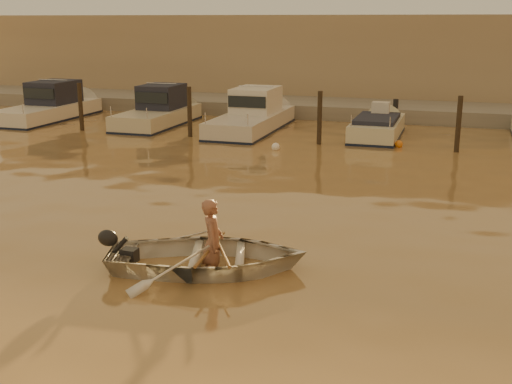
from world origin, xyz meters
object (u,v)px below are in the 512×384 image
(moored_boat_1, at_px, (157,111))
(dinghy, at_px, (208,256))
(moored_boat_3, at_px, (377,131))
(waterfront_building, at_px, (374,60))
(moored_boat_2, at_px, (251,116))
(person, at_px, (213,243))
(moored_boat_0, at_px, (47,106))

(moored_boat_1, bearing_deg, dinghy, -60.79)
(moored_boat_3, height_order, waterfront_building, waterfront_building)
(moored_boat_1, distance_m, moored_boat_2, 4.42)
(moored_boat_1, height_order, moored_boat_2, same)
(moored_boat_2, distance_m, moored_boat_3, 5.33)
(dinghy, xyz_separation_m, moored_boat_2, (-4.10, 15.23, 0.36))
(moored_boat_3, bearing_deg, person, -94.22)
(waterfront_building, bearing_deg, dinghy, -88.94)
(moored_boat_0, height_order, waterfront_building, waterfront_building)
(dinghy, distance_m, moored_boat_2, 15.77)
(person, xyz_separation_m, waterfront_building, (-0.58, 26.20, 1.86))
(dinghy, relative_size, moored_boat_1, 0.61)
(dinghy, bearing_deg, waterfront_building, -15.81)
(moored_boat_0, distance_m, moored_boat_2, 10.11)
(waterfront_building, bearing_deg, person, -88.73)
(moored_boat_3, xyz_separation_m, waterfront_building, (-1.70, 11.00, 2.17))
(moored_boat_2, distance_m, waterfront_building, 11.71)
(waterfront_building, bearing_deg, moored_boat_0, -141.29)
(moored_boat_3, bearing_deg, moored_boat_0, 180.00)
(waterfront_building, bearing_deg, moored_boat_3, -81.21)
(dinghy, relative_size, moored_boat_3, 0.71)
(moored_boat_2, bearing_deg, person, -74.57)
(person, relative_size, moored_boat_1, 0.27)
(moored_boat_3, bearing_deg, moored_boat_2, 180.00)
(moored_boat_3, relative_size, waterfront_building, 0.11)
(moored_boat_0, xyz_separation_m, moored_boat_2, (10.11, 0.00, 0.00))
(dinghy, distance_m, person, 0.29)
(moored_boat_0, distance_m, moored_boat_1, 5.69)
(person, distance_m, moored_boat_0, 20.87)
(moored_boat_1, distance_m, moored_boat_3, 9.74)
(dinghy, distance_m, moored_boat_1, 17.45)
(moored_boat_1, distance_m, waterfront_building, 13.74)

